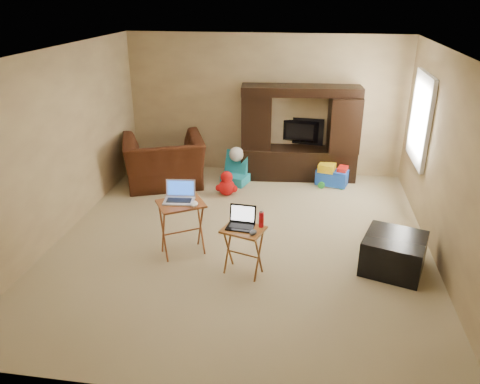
% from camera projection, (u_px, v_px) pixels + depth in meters
% --- Properties ---
extents(floor, '(5.50, 5.50, 0.00)m').
position_uv_depth(floor, '(242.00, 239.00, 6.46)').
color(floor, '#CCBD8D').
rests_on(floor, ground).
extents(ceiling, '(5.50, 5.50, 0.00)m').
position_uv_depth(ceiling, '(243.00, 52.00, 5.47)').
color(ceiling, silver).
rests_on(ceiling, ground).
extents(wall_back, '(5.00, 0.00, 5.00)m').
position_uv_depth(wall_back, '(265.00, 105.00, 8.46)').
color(wall_back, tan).
rests_on(wall_back, ground).
extents(wall_front, '(5.00, 0.00, 5.00)m').
position_uv_depth(wall_front, '(188.00, 271.00, 3.47)').
color(wall_front, tan).
rests_on(wall_front, ground).
extents(wall_left, '(0.00, 5.50, 5.50)m').
position_uv_depth(wall_left, '(59.00, 145.00, 6.31)').
color(wall_left, tan).
rests_on(wall_left, ground).
extents(wall_right, '(0.00, 5.50, 5.50)m').
position_uv_depth(wall_right, '(448.00, 164.00, 5.62)').
color(wall_right, tan).
rests_on(wall_right, ground).
extents(window_pane, '(0.00, 1.20, 1.20)m').
position_uv_depth(window_pane, '(422.00, 119.00, 6.97)').
color(window_pane, white).
rests_on(window_pane, ground).
extents(window_frame, '(0.06, 1.14, 1.34)m').
position_uv_depth(window_frame, '(421.00, 119.00, 6.97)').
color(window_frame, white).
rests_on(window_frame, ground).
extents(entertainment_center, '(2.08, 0.70, 1.67)m').
position_uv_depth(entertainment_center, '(299.00, 133.00, 8.27)').
color(entertainment_center, black).
rests_on(entertainment_center, floor).
extents(television, '(0.86, 0.23, 0.49)m').
position_uv_depth(television, '(299.00, 132.00, 8.47)').
color(television, black).
rests_on(television, entertainment_center).
extents(recliner, '(1.66, 1.56, 0.86)m').
position_uv_depth(recliner, '(164.00, 162.00, 8.11)').
color(recliner, '#401D0D').
rests_on(recliner, floor).
extents(child_rocker, '(0.54, 0.58, 0.56)m').
position_uv_depth(child_rocker, '(235.00, 168.00, 8.23)').
color(child_rocker, teal).
rests_on(child_rocker, floor).
extents(plush_toy, '(0.38, 0.32, 0.43)m').
position_uv_depth(plush_toy, '(227.00, 183.00, 7.78)').
color(plush_toy, red).
rests_on(plush_toy, floor).
extents(push_toy, '(0.62, 0.51, 0.41)m').
position_uv_depth(push_toy, '(332.00, 175.00, 8.16)').
color(push_toy, blue).
rests_on(push_toy, floor).
extents(ottoman, '(0.88, 0.88, 0.45)m').
position_uv_depth(ottoman, '(394.00, 253.00, 5.68)').
color(ottoman, black).
rests_on(ottoman, floor).
extents(tray_table_left, '(0.71, 0.67, 0.72)m').
position_uv_depth(tray_table_left, '(182.00, 228.00, 5.99)').
color(tray_table_left, '#A14F27').
rests_on(tray_table_left, floor).
extents(tray_table_right, '(0.56, 0.49, 0.60)m').
position_uv_depth(tray_table_right, '(243.00, 251.00, 5.58)').
color(tray_table_right, '#A26327').
rests_on(tray_table_right, floor).
extents(laptop_left, '(0.40, 0.34, 0.24)m').
position_uv_depth(laptop_left, '(179.00, 193.00, 5.83)').
color(laptop_left, '#BBBBC0').
rests_on(laptop_left, tray_table_left).
extents(laptop_right, '(0.34, 0.29, 0.24)m').
position_uv_depth(laptop_right, '(240.00, 219.00, 5.44)').
color(laptop_right, black).
rests_on(laptop_right, tray_table_right).
extents(mouse_left, '(0.12, 0.16, 0.06)m').
position_uv_depth(mouse_left, '(194.00, 204.00, 5.74)').
color(mouse_left, white).
rests_on(mouse_left, tray_table_left).
extents(mouse_right, '(0.11, 0.14, 0.05)m').
position_uv_depth(mouse_right, '(253.00, 232.00, 5.32)').
color(mouse_right, '#3B3C40').
rests_on(mouse_right, tray_table_right).
extents(water_bottle, '(0.06, 0.06, 0.19)m').
position_uv_depth(water_bottle, '(261.00, 220.00, 5.47)').
color(water_bottle, red).
rests_on(water_bottle, tray_table_right).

